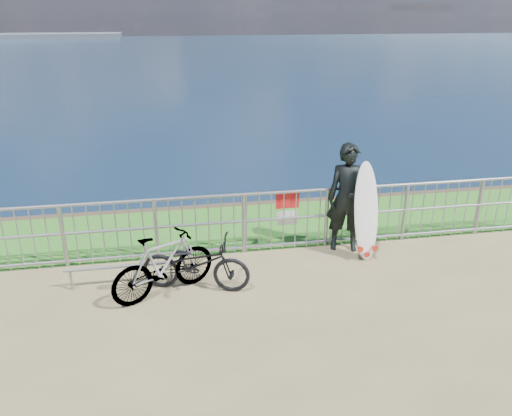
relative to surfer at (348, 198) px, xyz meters
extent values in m
plane|color=#29721F|center=(-1.31, 1.25, -0.96)|extent=(120.00, 120.00, 0.00)
cube|color=brown|center=(-1.31, 2.45, -3.47)|extent=(120.00, 0.30, 5.00)
plane|color=#172D47|center=(-1.31, 88.55, -5.97)|extent=(260.00, 260.00, 0.00)
cube|color=#565E68|center=(-51.31, 166.55, -5.22)|extent=(70.00, 12.00, 1.50)
cylinder|color=gray|center=(-1.31, 0.15, 0.13)|extent=(10.00, 0.06, 0.06)
cylinder|color=gray|center=(-1.31, 0.15, -0.36)|extent=(10.00, 0.05, 0.05)
cylinder|color=gray|center=(-1.31, 0.15, -0.87)|extent=(10.00, 0.05, 0.05)
cylinder|color=gray|center=(-4.81, 0.15, -0.42)|extent=(0.06, 0.06, 1.10)
cylinder|color=gray|center=(-3.31, 0.15, -0.42)|extent=(0.06, 0.06, 1.10)
cylinder|color=gray|center=(-1.81, 0.15, -0.42)|extent=(0.06, 0.06, 1.10)
cylinder|color=gray|center=(-0.31, 0.15, -0.42)|extent=(0.06, 0.06, 1.10)
cylinder|color=gray|center=(1.19, 0.15, -0.42)|extent=(0.06, 0.06, 1.10)
cylinder|color=gray|center=(2.69, 0.15, -0.42)|extent=(0.06, 0.06, 1.10)
cube|color=red|center=(-1.02, 0.21, -0.05)|extent=(0.42, 0.02, 0.30)
cube|color=white|center=(-1.02, 0.20, -0.05)|extent=(0.38, 0.01, 0.08)
cube|color=white|center=(-1.02, 0.21, -0.39)|extent=(0.36, 0.02, 0.26)
imported|color=black|center=(0.00, 0.00, 0.00)|extent=(0.81, 0.64, 1.94)
ellipsoid|color=white|center=(0.21, -0.36, -0.12)|extent=(0.48, 0.43, 1.70)
cone|color=red|center=(0.08, -0.48, -0.73)|extent=(0.10, 0.19, 0.10)
cone|color=red|center=(0.34, -0.48, -0.73)|extent=(0.10, 0.19, 0.10)
cone|color=red|center=(0.21, -0.48, -0.84)|extent=(0.10, 0.19, 0.10)
imported|color=black|center=(-2.72, -0.94, -0.53)|extent=(1.77, 1.03, 0.88)
imported|color=black|center=(-3.20, -1.02, -0.47)|extent=(1.70, 1.18, 1.00)
cylinder|color=gray|center=(-3.86, -0.64, -0.64)|extent=(1.72, 0.05, 0.05)
cylinder|color=gray|center=(-4.62, -0.64, -0.80)|extent=(0.04, 0.04, 0.33)
cylinder|color=gray|center=(-3.10, -0.64, -0.80)|extent=(0.04, 0.04, 0.33)
camera|label=1|loc=(-2.99, -7.71, 3.09)|focal=35.00mm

